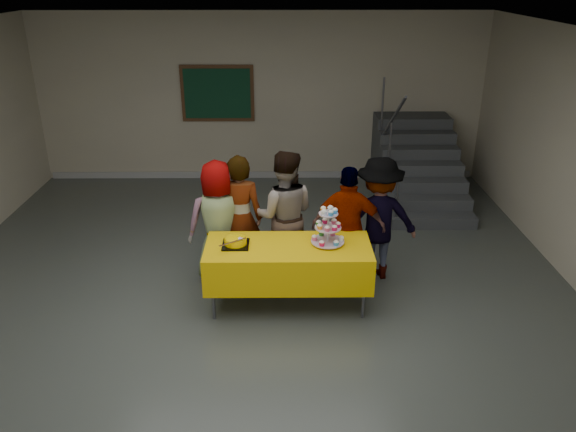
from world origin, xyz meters
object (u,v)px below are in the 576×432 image
cupcake_stand (328,229)px  schoolchild_e (378,219)px  bake_table (288,263)px  schoolchild_a (219,222)px  bear_cake (236,241)px  schoolchild_c (284,215)px  noticeboard (217,94)px  schoolchild_b (240,218)px  schoolchild_d (348,227)px  staircase (415,167)px

cupcake_stand → schoolchild_e: schoolchild_e is taller
bake_table → schoolchild_a: (-0.85, 0.63, 0.22)m
bear_cake → schoolchild_c: size_ratio=0.22×
noticeboard → schoolchild_c: bearing=-72.2°
cupcake_stand → schoolchild_e: (0.67, 0.62, -0.16)m
schoolchild_b → schoolchild_c: 0.55m
noticeboard → cupcake_stand: bearing=-69.0°
schoolchild_b → bake_table: bearing=132.4°
schoolchild_e → bear_cake: bearing=16.1°
schoolchild_a → schoolchild_c: size_ratio=0.94×
bear_cake → noticeboard: noticeboard is taller
schoolchild_c → schoolchild_d: 0.81m
bake_table → noticeboard: size_ratio=1.45×
bear_cake → schoolchild_e: size_ratio=0.23×
bake_table → schoolchild_a: bearing=143.3°
schoolchild_a → staircase: staircase is taller
cupcake_stand → noticeboard: bearing=111.0°
bake_table → staircase: staircase is taller
schoolchild_d → noticeboard: noticeboard is taller
cupcake_stand → noticeboard: (-1.67, 4.33, 0.64)m
bear_cake → schoolchild_b: 0.66m
bake_table → bear_cake: (-0.59, 0.02, 0.27)m
bake_table → schoolchild_b: size_ratio=1.16×
cupcake_stand → schoolchild_e: bearing=43.0°
bear_cake → noticeboard: size_ratio=0.28×
schoolchild_c → staircase: size_ratio=0.69×
schoolchild_b → schoolchild_d: (1.33, -0.16, -0.05)m
staircase → noticeboard: 3.73m
cupcake_stand → noticeboard: noticeboard is taller
cupcake_stand → schoolchild_b: 1.23m
bake_table → bear_cake: bearing=178.0°
schoolchild_a → schoolchild_c: 0.81m
schoolchild_c → staircase: 3.65m
cupcake_stand → schoolchild_a: size_ratio=0.29×
schoolchild_e → schoolchild_d: bearing=17.6°
schoolchild_c → bake_table: bearing=96.8°
schoolchild_e → staircase: bearing=-116.3°
schoolchild_d → cupcake_stand: bearing=67.5°
cupcake_stand → staircase: (1.80, 3.50, -0.47)m
bake_table → schoolchild_c: size_ratio=1.13×
schoolchild_b → staircase: 4.05m
schoolchild_d → noticeboard: (-1.96, 3.87, 0.84)m
bake_table → schoolchild_e: size_ratio=1.18×
bake_table → schoolchild_b: bearing=131.1°
cupcake_stand → schoolchild_d: 0.58m
schoolchild_a → schoolchild_d: (1.59, -0.11, -0.02)m
bear_cake → noticeboard: bearing=98.1°
schoolchild_b → staircase: staircase is taller
schoolchild_e → staircase: staircase is taller
schoolchild_b → staircase: size_ratio=0.68×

